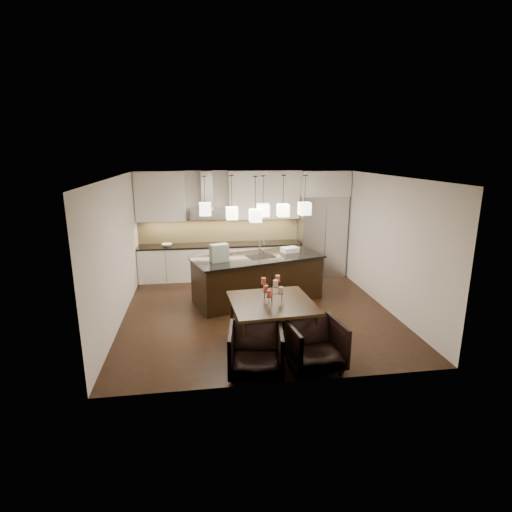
{
  "coord_description": "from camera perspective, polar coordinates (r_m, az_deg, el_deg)",
  "views": [
    {
      "loc": [
        -1.16,
        -7.81,
        3.27
      ],
      "look_at": [
        0.0,
        0.2,
        1.15
      ],
      "focal_mm": 28.0,
      "sensor_mm": 36.0,
      "label": 1
    }
  ],
  "objects": [
    {
      "name": "floor",
      "position": [
        8.55,
        0.19,
        -7.88
      ],
      "size": [
        5.5,
        5.5,
        0.02
      ],
      "primitive_type": "cube",
      "color": "black",
      "rests_on": "ground"
    },
    {
      "name": "candle_f",
      "position": [
        6.53,
        2.81,
        -3.92
      ],
      "size": [
        0.09,
        0.09,
        0.11
      ],
      "primitive_type": "cylinder",
      "rotation": [
        0.0,
        0.0,
        0.07
      ],
      "color": "beige",
      "rests_on": "candelabra"
    },
    {
      "name": "lower_cabinets",
      "position": [
        10.63,
        -5.07,
        -0.81
      ],
      "size": [
        4.21,
        0.62,
        0.88
      ],
      "primitive_type": "cube",
      "color": "silver",
      "rests_on": "floor"
    },
    {
      "name": "pendant_c",
      "position": [
        8.42,
        1.03,
        6.57
      ],
      "size": [
        0.24,
        0.24,
        0.26
      ],
      "primitive_type": "cube",
      "color": "#EFE1C2",
      "rests_on": "ceiling"
    },
    {
      "name": "pendant_d",
      "position": [
        8.68,
        3.88,
        6.54
      ],
      "size": [
        0.24,
        0.24,
        0.26
      ],
      "primitive_type": "cube",
      "color": "#EFE1C2",
      "rests_on": "ceiling"
    },
    {
      "name": "tote_bag",
      "position": [
        8.44,
        -5.29,
        0.45
      ],
      "size": [
        0.42,
        0.3,
        0.38
      ],
      "primitive_type": "cube",
      "rotation": [
        0.0,
        0.0,
        0.29
      ],
      "color": "#1F502D",
      "rests_on": "island_top"
    },
    {
      "name": "pendant_e",
      "position": [
        8.6,
        6.95,
        6.75
      ],
      "size": [
        0.24,
        0.24,
        0.26
      ],
      "primitive_type": "cube",
      "color": "#EFE1C2",
      "rests_on": "ceiling"
    },
    {
      "name": "island_body",
      "position": [
        8.99,
        0.21,
        -3.36
      ],
      "size": [
        2.96,
        1.86,
        0.97
      ],
      "primitive_type": "cube",
      "rotation": [
        0.0,
        0.0,
        0.29
      ],
      "color": "black",
      "rests_on": "floor"
    },
    {
      "name": "candle_a",
      "position": [
        6.75,
        3.56,
        -4.87
      ],
      "size": [
        0.09,
        0.09,
        0.11
      ],
      "primitive_type": "cylinder",
      "rotation": [
        0.0,
        0.0,
        0.07
      ],
      "color": "beige",
      "rests_on": "candelabra"
    },
    {
      "name": "candelabra",
      "position": [
        6.7,
        2.31,
        -4.6
      ],
      "size": [
        0.42,
        0.42,
        0.48
      ],
      "primitive_type": null,
      "rotation": [
        0.0,
        0.0,
        0.07
      ],
      "color": "black",
      "rests_on": "dining_table"
    },
    {
      "name": "island_top",
      "position": [
        8.84,
        0.21,
        -0.23
      ],
      "size": [
        3.07,
        1.97,
        0.04
      ],
      "primitive_type": "cube",
      "rotation": [
        0.0,
        0.0,
        0.29
      ],
      "color": "black",
      "rests_on": "island_body"
    },
    {
      "name": "food_container",
      "position": [
        9.27,
        4.85,
        0.91
      ],
      "size": [
        0.44,
        0.36,
        0.11
      ],
      "primitive_type": "cube",
      "rotation": [
        0.0,
        0.0,
        0.29
      ],
      "color": "silver",
      "rests_on": "island_top"
    },
    {
      "name": "dining_table",
      "position": [
        6.94,
        2.25,
        -9.67
      ],
      "size": [
        1.45,
        1.45,
        0.82
      ],
      "primitive_type": null,
      "rotation": [
        0.0,
        0.0,
        0.07
      ],
      "color": "black",
      "rests_on": "floor"
    },
    {
      "name": "wall_back",
      "position": [
        10.79,
        -1.96,
        4.7
      ],
      "size": [
        5.5,
        0.02,
        2.8
      ],
      "primitive_type": "cube",
      "color": "silver",
      "rests_on": "ground"
    },
    {
      "name": "candle_d",
      "position": [
        6.78,
        3.1,
        -3.23
      ],
      "size": [
        0.09,
        0.09,
        0.11
      ],
      "primitive_type": "cylinder",
      "rotation": [
        0.0,
        0.0,
        0.07
      ],
      "color": "#C24B3C",
      "rests_on": "candelabra"
    },
    {
      "name": "pendant_a",
      "position": [
        8.35,
        -7.28,
        6.67
      ],
      "size": [
        0.24,
        0.24,
        0.26
      ],
      "primitive_type": "cube",
      "color": "#EFE1C2",
      "rests_on": "ceiling"
    },
    {
      "name": "fruit_bowl",
      "position": [
        10.48,
        -12.61,
        1.55
      ],
      "size": [
        0.27,
        0.27,
        0.06
      ],
      "primitive_type": "imported",
      "rotation": [
        0.0,
        0.0,
        -0.05
      ],
      "color": "silver",
      "rests_on": "countertop"
    },
    {
      "name": "countertop",
      "position": [
        10.52,
        -5.12,
        1.61
      ],
      "size": [
        4.21,
        0.66,
        0.04
      ],
      "primitive_type": "cube",
      "color": "black",
      "rests_on": "lower_cabinets"
    },
    {
      "name": "upper_cab_right",
      "position": [
        10.57,
        1.13,
        8.74
      ],
      "size": [
        1.85,
        0.35,
        1.25
      ],
      "primitive_type": "cube",
      "color": "silver",
      "rests_on": "wall_back"
    },
    {
      "name": "armchair_right",
      "position": [
        6.38,
        8.39,
        -12.41
      ],
      "size": [
        0.91,
        0.93,
        0.76
      ],
      "primitive_type": "imported",
      "rotation": [
        0.0,
        0.0,
        0.13
      ],
      "color": "black",
      "rests_on": "floor"
    },
    {
      "name": "ceiling",
      "position": [
        7.91,
        0.21,
        11.35
      ],
      "size": [
        5.5,
        5.5,
        0.02
      ],
      "primitive_type": "cube",
      "color": "white",
      "rests_on": "wall_back"
    },
    {
      "name": "refrigerator",
      "position": [
        10.92,
        9.31,
        2.89
      ],
      "size": [
        1.2,
        0.72,
        2.15
      ],
      "primitive_type": "cube",
      "color": "#B7B7BA",
      "rests_on": "floor"
    },
    {
      "name": "pendant_f",
      "position": [
        8.23,
        -0.09,
        5.8
      ],
      "size": [
        0.24,
        0.24,
        0.26
      ],
      "primitive_type": "cube",
      "color": "#EFE1C2",
      "rests_on": "ceiling"
    },
    {
      "name": "candle_b",
      "position": [
        6.82,
        1.4,
        -4.66
      ],
      "size": [
        0.09,
        0.09,
        0.11
      ],
      "primitive_type": "cylinder",
      "rotation": [
        0.0,
        0.0,
        0.07
      ],
      "color": "#C24B3C",
      "rests_on": "candelabra"
    },
    {
      "name": "fridge_panel",
      "position": [
        10.73,
        9.63,
        10.23
      ],
      "size": [
        1.26,
        0.72,
        0.65
      ],
      "primitive_type": "cube",
      "color": "silver",
      "rests_on": "refrigerator"
    },
    {
      "name": "pendant_b",
      "position": [
        8.56,
        -3.46,
        6.13
      ],
      "size": [
        0.24,
        0.24,
        0.26
      ],
      "primitive_type": "cube",
      "color": "#EFE1C2",
      "rests_on": "ceiling"
    },
    {
      "name": "upper_cab_left",
      "position": [
        10.48,
        -13.51,
        8.29
      ],
      "size": [
        1.25,
        0.35,
        1.25
      ],
      "primitive_type": "cube",
      "color": "silver",
      "rests_on": "wall_back"
    },
    {
      "name": "wall_front",
      "position": [
        5.51,
        4.45,
        -5.22
      ],
      "size": [
        5.5,
        0.02,
        2.8
      ],
      "primitive_type": "cube",
      "color": "silver",
      "rests_on": "ground"
    },
    {
      "name": "hood_canopy",
      "position": [
        10.41,
        -6.9,
        6.01
      ],
      "size": [
        0.9,
        0.52,
        0.24
      ],
      "primitive_type": "cube",
      "color": "#B7B7BA",
      "rests_on": "wall_back"
    },
    {
      "name": "armchair_left",
      "position": [
        6.14,
        -0.04,
        -13.41
      ],
      "size": [
        0.91,
        0.93,
        0.75
      ],
      "primitive_type": "imported",
      "rotation": [
        0.0,
        0.0,
        -0.14
      ],
      "color": "black",
      "rests_on": "floor"
    },
    {
      "name": "hood_chimney",
      "position": [
        10.44,
        -7.02,
        9.36
      ],
      "size": [
        0.3,
        0.28,
        0.96
      ],
      "primitive_type": "cube",
      "color": "#B7B7BA",
      "rests_on": "hood_canopy"
    },
    {
      "name": "faucet",
      "position": [
        8.93,
        0.55,
        1.45
      ],
      "size": [
        0.18,
        0.29,
        0.42
      ],
      "primitive_type": null,
      "rotation": [
        0.0,
        0.0,
        0.29
      ],
      "color": "silver",
      "rests_on": "island_top"
    },
    {
      "name": "candle_e",
      "position": [
        6.64,
        1.08,
        -3.58
      ],
      "size": [
        0.09,
        0.09,
        0.11
      ],
      "primitive_type": "cylinder",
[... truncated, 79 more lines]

